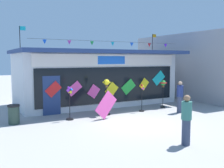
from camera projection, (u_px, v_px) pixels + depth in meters
ground_plane at (140, 124)px, 11.43m from camera, size 80.00×80.00×0.00m
kite_shop_building at (96, 77)px, 16.61m from camera, size 10.03×5.38×4.67m
wind_spinner_far_left at (70, 100)px, 12.06m from camera, size 0.35×0.34×1.59m
wind_spinner_left at (107, 90)px, 13.13m from camera, size 0.39×0.39×1.83m
wind_spinner_center_left at (142, 95)px, 14.02m from camera, size 0.31×0.28×1.51m
wind_spinner_center_right at (163, 86)px, 15.11m from camera, size 0.31×0.31×1.62m
person_near_camera at (180, 97)px, 13.74m from camera, size 0.34×0.34×1.68m
person_mid_plaza at (186, 119)px, 8.53m from camera, size 0.46×0.46×1.68m
trash_bin at (14, 114)px, 11.35m from camera, size 0.52×0.52×0.85m
display_kite_on_ground at (106, 105)px, 12.34m from camera, size 1.34×0.35×1.34m
neighbour_building at (202, 66)px, 20.46m from camera, size 5.99×9.25×4.66m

